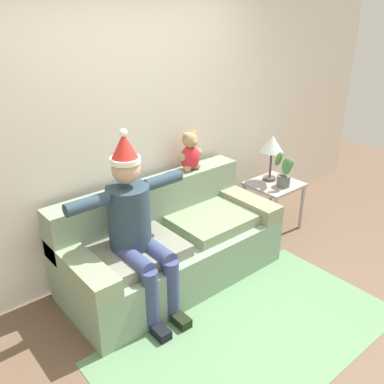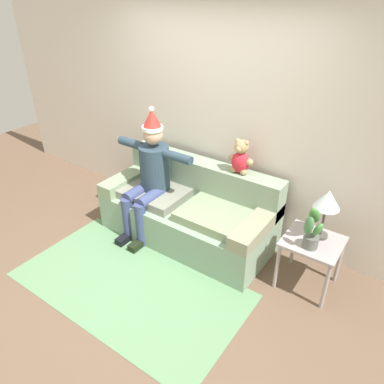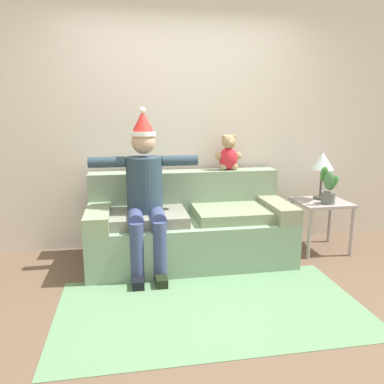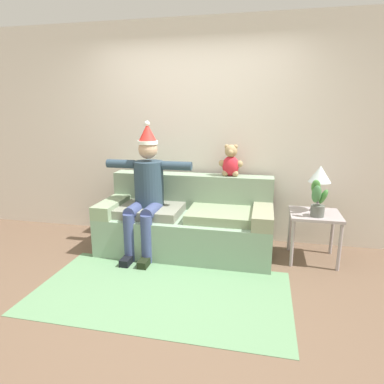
{
  "view_description": "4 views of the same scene",
  "coord_description": "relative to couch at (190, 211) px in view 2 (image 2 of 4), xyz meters",
  "views": [
    {
      "loc": [
        -1.96,
        -1.62,
        2.37
      ],
      "look_at": [
        0.17,
        0.91,
        0.85
      ],
      "focal_mm": 39.59,
      "sensor_mm": 36.0,
      "label": 1
    },
    {
      "loc": [
        2.07,
        -1.87,
        2.66
      ],
      "look_at": [
        0.17,
        0.84,
        0.73
      ],
      "focal_mm": 34.14,
      "sensor_mm": 36.0,
      "label": 2
    },
    {
      "loc": [
        -0.61,
        -2.61,
        1.48
      ],
      "look_at": [
        0.02,
        0.93,
        0.71
      ],
      "focal_mm": 35.55,
      "sensor_mm": 36.0,
      "label": 3
    },
    {
      "loc": [
        0.87,
        -2.66,
        1.63
      ],
      "look_at": [
        0.08,
        0.94,
        0.73
      ],
      "focal_mm": 31.35,
      "sensor_mm": 36.0,
      "label": 4
    }
  ],
  "objects": [
    {
      "name": "ground_plane",
      "position": [
        0.0,
        -1.03,
        -0.34
      ],
      "size": [
        10.0,
        10.0,
        0.0
      ],
      "primitive_type": "plane",
      "color": "brown"
    },
    {
      "name": "teddy_bear",
      "position": [
        0.47,
        0.27,
        0.7
      ],
      "size": [
        0.29,
        0.17,
        0.38
      ],
      "color": "red",
      "rests_on": "couch"
    },
    {
      "name": "area_rug",
      "position": [
        0.0,
        -1.05,
        -0.33
      ],
      "size": [
        2.33,
        1.27,
        0.01
      ],
      "primitive_type": "cube",
      "color": "#5F8A5F",
      "rests_on": "ground_plane"
    },
    {
      "name": "table_lamp",
      "position": [
        1.46,
        0.09,
        0.6
      ],
      "size": [
        0.24,
        0.24,
        0.51
      ],
      "color": "#4B483F",
      "rests_on": "side_table"
    },
    {
      "name": "person_seated",
      "position": [
        -0.44,
        -0.17,
        0.43
      ],
      "size": [
        1.02,
        0.77,
        1.52
      ],
      "color": "#2A3E4D",
      "rests_on": "ground_plane"
    },
    {
      "name": "side_table",
      "position": [
        1.43,
        -0.01,
        0.12
      ],
      "size": [
        0.53,
        0.5,
        0.54
      ],
      "color": "#A19697",
      "rests_on": "ground_plane"
    },
    {
      "name": "potted_plant",
      "position": [
        1.43,
        -0.12,
        0.38
      ],
      "size": [
        0.21,
        0.25,
        0.4
      ],
      "color": "#5A5F57",
      "rests_on": "side_table"
    },
    {
      "name": "couch",
      "position": [
        0.0,
        0.0,
        0.0
      ],
      "size": [
        1.98,
        0.88,
        0.86
      ],
      "color": "gray",
      "rests_on": "ground_plane"
    },
    {
      "name": "back_wall",
      "position": [
        0.0,
        0.52,
        1.01
      ],
      "size": [
        7.0,
        0.1,
        2.7
      ],
      "primitive_type": "cube",
      "color": "beige",
      "rests_on": "ground_plane"
    }
  ]
}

